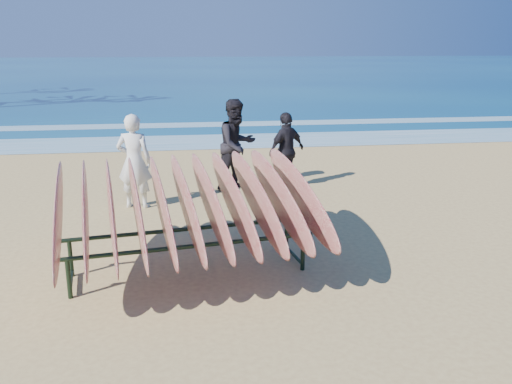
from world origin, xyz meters
TOP-DOWN VIEW (x-y plane):
  - ground at (0.00, 0.00)m, footprint 120.00×120.00m
  - ocean at (0.00, 55.00)m, footprint 160.00×160.00m
  - foam_near at (0.00, 10.00)m, footprint 160.00×160.00m
  - foam_far at (0.00, 13.50)m, footprint 160.00×160.00m
  - surfboard_rack at (-0.96, 0.34)m, footprint 3.56×3.25m
  - person_white at (-1.86, 3.45)m, footprint 0.70×0.52m
  - person_dark_a at (0.10, 4.47)m, footprint 1.14×1.08m
  - person_dark_b at (1.13, 4.43)m, footprint 0.98×0.83m

SIDE VIEW (x-z plane):
  - ground at x=0.00m, z-range 0.00..0.00m
  - ocean at x=0.00m, z-range 0.01..0.01m
  - foam_far at x=0.00m, z-range 0.01..0.01m
  - foam_near at x=0.00m, z-range 0.01..0.01m
  - person_dark_b at x=1.13m, z-range 0.00..1.58m
  - person_white at x=-1.86m, z-range 0.00..1.72m
  - person_dark_a at x=0.10m, z-range 0.00..1.85m
  - surfboard_rack at x=-0.96m, z-range 0.16..1.72m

